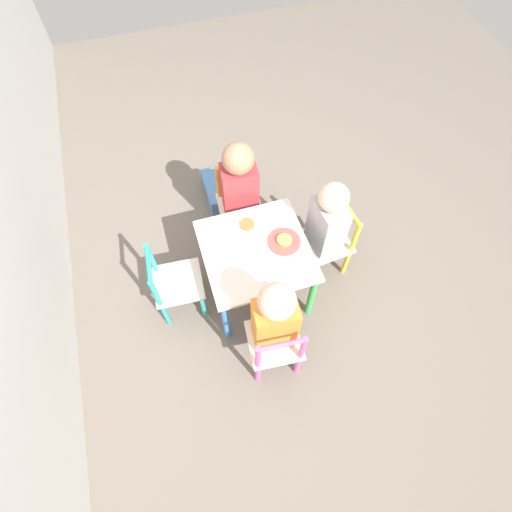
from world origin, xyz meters
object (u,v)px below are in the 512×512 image
chair_orange (239,204)px  plate_right (247,225)px  chair_pink (275,345)px  chair_yellow (329,241)px  plate_front (284,241)px  child_right (240,188)px  child_left (274,318)px  kids_table (256,256)px  child_front (324,225)px  chair_teal (174,284)px  storage_bin (220,190)px

chair_orange → plate_right: bearing=-92.3°
chair_pink → plate_right: size_ratio=2.89×
chair_yellow → plate_front: bearing=-87.4°
child_right → child_left: bearing=-90.4°
kids_table → chair_pink: 0.47m
child_front → child_right: child_right is taller
child_right → kids_table: bearing=-90.0°
chair_teal → storage_bin: 0.86m
kids_table → plate_front: 0.17m
chair_yellow → chair_orange: same height
plate_right → plate_front: bearing=-135.0°
kids_table → chair_yellow: chair_yellow is taller
chair_orange → storage_bin: (0.30, 0.06, -0.18)m
kids_table → plate_right: plate_right is taller
plate_front → chair_pink: bearing=156.7°
chair_yellow → child_left: size_ratio=0.66×
chair_yellow → chair_teal: same height
chair_orange → chair_teal: (-0.43, 0.49, 0.00)m
chair_teal → chair_orange: bearing=-45.2°
chair_pink → child_right: 0.89m
child_right → chair_teal: bearing=-138.6°
chair_yellow → plate_right: bearing=-109.1°
plate_front → plate_right: (0.15, 0.15, 0.00)m
plate_right → child_right: bearing=-7.3°
chair_teal → child_front: size_ratio=0.68×
chair_teal → child_front: 0.88m
chair_pink → plate_front: 0.53m
chair_orange → child_front: (-0.42, -0.36, 0.19)m
chair_teal → kids_table: bearing=-90.0°
plate_right → chair_orange: bearing=-6.7°
chair_teal → plate_right: (0.12, -0.46, 0.20)m
child_front → child_left: size_ratio=0.97×
chair_pink → child_right: size_ratio=0.66×
chair_teal → child_right: (0.37, -0.49, 0.22)m
chair_teal → storage_bin: size_ratio=1.54×
plate_front → storage_bin: (0.75, 0.18, -0.37)m
child_left → plate_front: 0.44m
kids_table → child_front: 0.40m
kids_table → child_right: (0.40, -0.03, 0.10)m
kids_table → chair_orange: size_ratio=1.10×
chair_orange → child_right: (-0.06, 0.00, 0.22)m
storage_bin → child_right: bearing=-171.4°
kids_table → chair_orange: (0.46, -0.04, -0.12)m
chair_orange → storage_bin: chair_orange is taller
child_left → plate_front: (0.40, -0.19, -0.01)m
child_left → kids_table: bearing=-90.0°
kids_table → plate_front: size_ratio=3.14×
chair_teal → plate_right: bearing=-71.0°
chair_teal → chair_pink: bearing=-135.7°
child_left → storage_bin: size_ratio=2.32×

